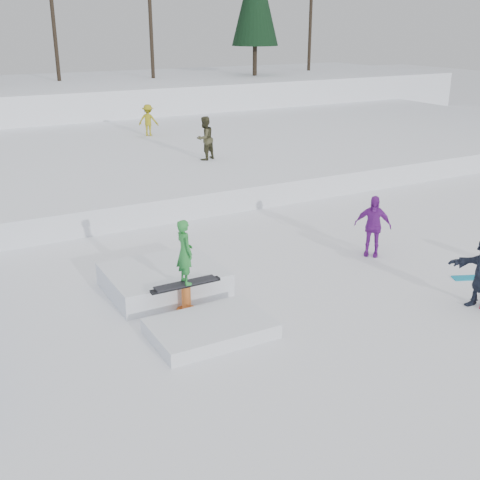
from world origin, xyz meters
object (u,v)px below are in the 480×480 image
walker_olive (205,138)px  spectator_purple (373,226)px  walker_ygreen (148,120)px  jib_rail_feature (176,289)px

walker_olive → spectator_purple: size_ratio=1.02×
walker_ygreen → spectator_purple: 15.85m
walker_ygreen → jib_rail_feature: 16.90m
walker_olive → walker_ygreen: size_ratio=1.15×
jib_rail_feature → walker_ygreen: bearing=71.2°
walker_ygreen → spectator_purple: walker_ygreen is taller
walker_olive → jib_rail_feature: walker_olive is taller
walker_ygreen → spectator_purple: size_ratio=0.89×
walker_olive → spectator_purple: 9.74m
walker_ygreen → jib_rail_feature: size_ratio=0.34×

